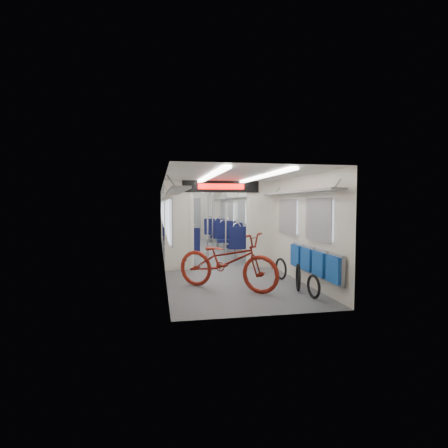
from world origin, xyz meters
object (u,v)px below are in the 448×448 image
at_px(bicycle, 227,261).
at_px(bike_hoop_b, 298,279).
at_px(bike_hoop_a, 314,288).
at_px(seat_bay_near_left, 180,241).
at_px(stanchion_far_left, 191,219).
at_px(seat_bay_far_right, 219,231).
at_px(stanchion_far_right, 213,219).
at_px(stanchion_near_left, 208,224).
at_px(seat_bay_far_left, 175,232).
at_px(bike_hoop_c, 281,270).
at_px(flip_bench, 314,262).
at_px(seat_bay_near_right, 236,239).
at_px(stanchion_near_right, 226,223).

relative_size(bicycle, bike_hoop_b, 4.04).
distance_m(bike_hoop_a, seat_bay_near_left, 5.41).
relative_size(bicycle, stanchion_far_left, 0.94).
distance_m(seat_bay_near_left, seat_bay_far_right, 4.19).
height_order(bike_hoop_b, stanchion_far_right, stanchion_far_right).
height_order(bike_hoop_a, bike_hoop_b, bike_hoop_b).
distance_m(seat_bay_near_left, stanchion_near_left, 1.37).
bearing_deg(bicycle, seat_bay_far_left, 42.65).
xyz_separation_m(bike_hoop_c, seat_bay_near_left, (-2.02, 3.38, 0.35)).
relative_size(bike_hoop_b, seat_bay_near_left, 0.24).
height_order(bike_hoop_c, seat_bay_far_left, seat_bay_far_left).
relative_size(seat_bay_near_left, seat_bay_far_left, 0.99).
height_order(flip_bench, seat_bay_near_left, seat_bay_near_left).
height_order(seat_bay_far_right, stanchion_far_left, stanchion_far_left).
relative_size(seat_bay_near_right, stanchion_near_left, 0.97).
bearing_deg(bike_hoop_a, stanchion_near_right, 101.36).
xyz_separation_m(stanchion_near_left, stanchion_far_left, (-0.16, 3.06, 0.00)).
distance_m(seat_bay_near_right, stanchion_far_left, 2.17).
bearing_deg(stanchion_near_left, bike_hoop_a, -71.21).
xyz_separation_m(stanchion_near_right, stanchion_far_right, (0.06, 2.80, 0.00)).
relative_size(bicycle, stanchion_near_left, 0.94).
height_order(bicycle, flip_bench, bicycle).
bearing_deg(stanchion_far_left, seat_bay_near_right, -50.46).
xyz_separation_m(flip_bench, stanchion_far_left, (-1.75, 6.51, 0.57)).
bearing_deg(seat_bay_far_right, bike_hoop_b, -89.13).
relative_size(seat_bay_near_left, seat_bay_far_right, 0.98).
height_order(bike_hoop_c, seat_bay_far_right, seat_bay_far_right).
height_order(seat_bay_far_right, stanchion_near_right, stanchion_near_right).
relative_size(stanchion_near_left, stanchion_near_right, 1.00).
bearing_deg(bike_hoop_a, seat_bay_near_left, 112.37).
bearing_deg(stanchion_near_left, bike_hoop_c, -60.76).
bearing_deg(seat_bay_far_left, stanchion_near_left, -81.07).
xyz_separation_m(seat_bay_near_left, seat_bay_far_right, (1.87, 3.75, 0.01)).
height_order(bicycle, stanchion_far_right, stanchion_far_right).
bearing_deg(bicycle, stanchion_far_left, 38.74).
distance_m(seat_bay_near_right, stanchion_near_right, 1.61).
xyz_separation_m(stanchion_near_left, stanchion_near_right, (0.54, 0.08, 0.00)).
relative_size(bike_hoop_c, stanchion_far_right, 0.21).
xyz_separation_m(bike_hoop_c, stanchion_far_right, (-0.73, 5.23, 0.93)).
relative_size(bike_hoop_a, stanchion_near_left, 0.19).
bearing_deg(seat_bay_near_right, stanchion_far_right, 111.76).
relative_size(flip_bench, seat_bay_near_right, 0.96).
xyz_separation_m(bicycle, bike_hoop_b, (1.34, -0.39, -0.33)).
height_order(seat_bay_near_right, stanchion_far_left, stanchion_far_left).
bearing_deg(seat_bay_far_right, stanchion_far_left, -127.79).
bearing_deg(seat_bay_far_left, bicycle, -84.99).
xyz_separation_m(seat_bay_near_left, stanchion_far_right, (1.30, 1.85, 0.58)).
bearing_deg(stanchion_far_right, bike_hoop_b, -83.68).
xyz_separation_m(bike_hoop_b, seat_bay_near_left, (-1.99, 4.43, 0.32)).
height_order(seat_bay_near_right, stanchion_far_right, stanchion_far_right).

